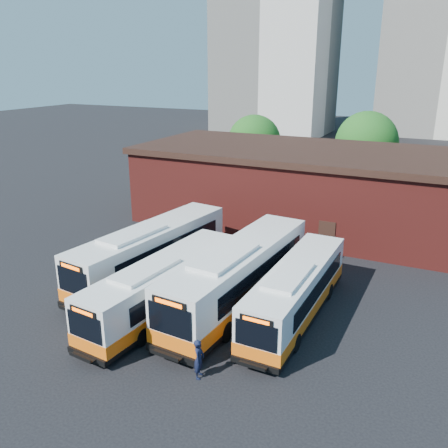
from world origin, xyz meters
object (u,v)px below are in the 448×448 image
at_px(bus_midwest, 163,288).
at_px(bus_east, 296,294).
at_px(bus_mideast, 238,278).
at_px(transit_worker, 199,359).
at_px(bus_west, 151,254).

bearing_deg(bus_midwest, bus_east, 27.31).
height_order(bus_midwest, bus_mideast, bus_mideast).
height_order(bus_east, transit_worker, bus_east).
xyz_separation_m(bus_mideast, transit_worker, (1.14, -6.73, -0.74)).
distance_m(bus_midwest, bus_east, 7.12).
xyz_separation_m(bus_mideast, bus_east, (3.31, 0.06, -0.25)).
bearing_deg(bus_west, bus_east, 1.96).
xyz_separation_m(bus_west, bus_midwest, (3.19, -3.57, -0.15)).
distance_m(bus_west, bus_east, 9.86).
height_order(bus_west, bus_east, bus_west).
bearing_deg(bus_east, transit_worker, -106.60).
height_order(bus_midwest, bus_east, bus_midwest).
height_order(bus_midwest, transit_worker, bus_midwest).
bearing_deg(bus_mideast, bus_midwest, -137.92).
bearing_deg(bus_midwest, bus_mideast, 43.38).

